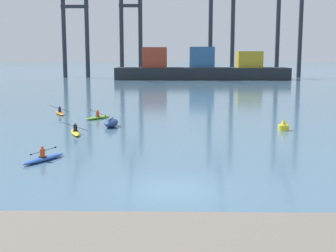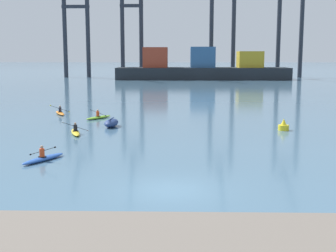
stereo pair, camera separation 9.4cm
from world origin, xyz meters
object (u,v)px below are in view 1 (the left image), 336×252
(gantry_crane_west_mid, at_px, (131,18))
(capsized_dinghy, at_px, (111,123))
(kayak_blue, at_px, (44,158))
(gantry_crane_west, at_px, (75,20))
(gantry_crane_east_mid, at_px, (222,12))
(container_barge, at_px, (201,69))
(gantry_crane_east, at_px, (290,10))
(kayak_yellow, at_px, (75,132))
(channel_buoy, at_px, (283,126))
(kayak_orange, at_px, (60,113))
(kayak_lime, at_px, (98,117))

(gantry_crane_west_mid, xyz_separation_m, capsized_dinghy, (7.62, -93.54, -16.50))
(gantry_crane_west_mid, height_order, kayak_blue, gantry_crane_west_mid)
(gantry_crane_west, height_order, gantry_crane_east_mid, gantry_crane_east_mid)
(container_barge, xyz_separation_m, capsized_dinghy, (-11.93, -80.81, -2.48))
(gantry_crane_east, bearing_deg, kayak_yellow, -112.62)
(capsized_dinghy, bearing_deg, gantry_crane_west, 104.25)
(kayak_yellow, xyz_separation_m, kayak_blue, (0.19, -9.44, 0.00))
(gantry_crane_west_mid, bearing_deg, kayak_yellow, -86.90)
(channel_buoy, bearing_deg, kayak_orange, 155.06)
(capsized_dinghy, relative_size, kayak_orange, 0.81)
(capsized_dinghy, distance_m, kayak_lime, 5.56)
(gantry_crane_east_mid, xyz_separation_m, kayak_yellow, (-20.80, -96.73, -18.13))
(container_barge, relative_size, kayak_yellow, 13.11)
(channel_buoy, distance_m, kayak_blue, 20.62)
(gantry_crane_west, xyz_separation_m, kayak_lime, (21.07, -85.89, -15.84))
(gantry_crane_east, xyz_separation_m, kayak_yellow, (-39.74, -95.36, -18.50))
(gantry_crane_east, distance_m, kayak_yellow, 104.95)
(kayak_orange, bearing_deg, container_barge, 75.48)
(gantry_crane_west_mid, xyz_separation_m, channel_buoy, (22.45, -95.06, -16.49))
(gantry_crane_east, distance_m, kayak_orange, 95.89)
(gantry_crane_west, relative_size, channel_buoy, 32.82)
(kayak_yellow, bearing_deg, gantry_crane_east, 67.38)
(capsized_dinghy, bearing_deg, container_barge, 81.60)
(gantry_crane_east_mid, bearing_deg, kayak_lime, -103.14)
(gantry_crane_east, distance_m, capsized_dinghy, 100.62)
(kayak_yellow, bearing_deg, gantry_crane_west_mid, 93.10)
(kayak_yellow, bearing_deg, kayak_blue, -88.87)
(capsized_dinghy, relative_size, channel_buoy, 2.69)
(gantry_crane_east_mid, height_order, kayak_lime, gantry_crane_east_mid)
(kayak_orange, bearing_deg, capsized_dinghy, -51.48)
(gantry_crane_east_mid, bearing_deg, gantry_crane_west_mid, 178.75)
(gantry_crane_west, distance_m, gantry_crane_east, 60.57)
(channel_buoy, relative_size, kayak_yellow, 0.29)
(gantry_crane_east_mid, xyz_separation_m, kayak_orange, (-25.23, -84.44, -18.13))
(gantry_crane_east_mid, bearing_deg, kayak_orange, -106.64)
(gantry_crane_east_mid, bearing_deg, channel_buoy, -92.19)
(container_barge, xyz_separation_m, channel_buoy, (2.89, -82.33, -2.48))
(kayak_orange, bearing_deg, kayak_lime, -35.35)
(gantry_crane_east, bearing_deg, channel_buoy, -103.62)
(kayak_yellow, relative_size, kayak_orange, 1.03)
(gantry_crane_west, bearing_deg, kayak_blue, -78.64)
(capsized_dinghy, height_order, kayak_orange, kayak_orange)
(gantry_crane_east, xyz_separation_m, capsized_dinghy, (-37.39, -91.61, -18.32))
(gantry_crane_east, xyz_separation_m, kayak_lime, (-39.44, -86.44, -18.50))
(gantry_crane_west, bearing_deg, container_barge, -16.29)
(container_barge, distance_m, kayak_blue, 95.09)
(container_barge, distance_m, gantry_crane_east_mid, 20.72)
(gantry_crane_east_mid, relative_size, kayak_orange, 11.14)
(kayak_lime, bearing_deg, gantry_crane_west, 103.79)
(kayak_blue, bearing_deg, gantry_crane_east, 69.32)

